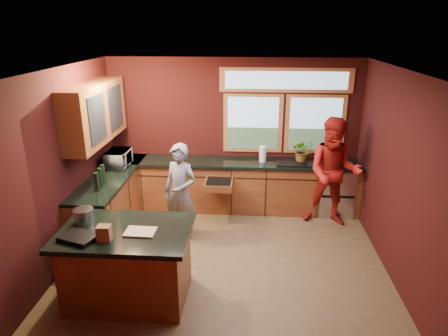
# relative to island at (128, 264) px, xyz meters

# --- Properties ---
(floor) EXTENTS (4.50, 4.50, 0.00)m
(floor) POSITION_rel_island_xyz_m (1.13, 0.95, -0.48)
(floor) COLOR brown
(floor) RESTS_ON ground
(room_shell) EXTENTS (4.52, 4.02, 2.71)m
(room_shell) POSITION_rel_island_xyz_m (0.54, 1.27, 1.32)
(room_shell) COLOR black
(room_shell) RESTS_ON ground
(back_counter) EXTENTS (4.50, 0.64, 0.93)m
(back_counter) POSITION_rel_island_xyz_m (1.33, 2.64, -0.01)
(back_counter) COLOR #5E2516
(back_counter) RESTS_ON floor
(left_counter) EXTENTS (0.64, 2.30, 0.93)m
(left_counter) POSITION_rel_island_xyz_m (-0.82, 1.80, -0.01)
(left_counter) COLOR #5E2516
(left_counter) RESTS_ON floor
(island) EXTENTS (1.55, 1.05, 0.95)m
(island) POSITION_rel_island_xyz_m (0.00, 0.00, 0.00)
(island) COLOR #5E2516
(island) RESTS_ON floor
(person_grey) EXTENTS (0.67, 0.57, 1.54)m
(person_grey) POSITION_rel_island_xyz_m (0.38, 1.56, 0.29)
(person_grey) COLOR slate
(person_grey) RESTS_ON floor
(person_red) EXTENTS (1.00, 0.84, 1.84)m
(person_red) POSITION_rel_island_xyz_m (2.83, 2.20, 0.44)
(person_red) COLOR #A61813
(person_red) RESTS_ON floor
(microwave) EXTENTS (0.35, 0.52, 0.28)m
(microwave) POSITION_rel_island_xyz_m (-0.79, 2.21, 0.59)
(microwave) COLOR #999999
(microwave) RESTS_ON left_counter
(potted_plant) EXTENTS (0.37, 0.32, 0.41)m
(potted_plant) POSITION_rel_island_xyz_m (2.37, 2.70, 0.66)
(potted_plant) COLOR #999999
(potted_plant) RESTS_ON back_counter
(paper_towel) EXTENTS (0.12, 0.12, 0.28)m
(paper_towel) POSITION_rel_island_xyz_m (1.67, 2.65, 0.59)
(paper_towel) COLOR silver
(paper_towel) RESTS_ON back_counter
(cutting_board) EXTENTS (0.36, 0.26, 0.02)m
(cutting_board) POSITION_rel_island_xyz_m (0.20, -0.05, 0.48)
(cutting_board) COLOR #A77E55
(cutting_board) RESTS_ON island
(stock_pot) EXTENTS (0.24, 0.24, 0.18)m
(stock_pot) POSITION_rel_island_xyz_m (-0.55, 0.15, 0.56)
(stock_pot) COLOR #B9B9BE
(stock_pot) RESTS_ON island
(paper_bag) EXTENTS (0.16, 0.13, 0.18)m
(paper_bag) POSITION_rel_island_xyz_m (-0.15, -0.25, 0.56)
(paper_bag) COLOR brown
(paper_bag) RESTS_ON island
(black_tray) EXTENTS (0.47, 0.39, 0.05)m
(black_tray) POSITION_rel_island_xyz_m (-0.45, -0.25, 0.49)
(black_tray) COLOR black
(black_tray) RESTS_ON island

